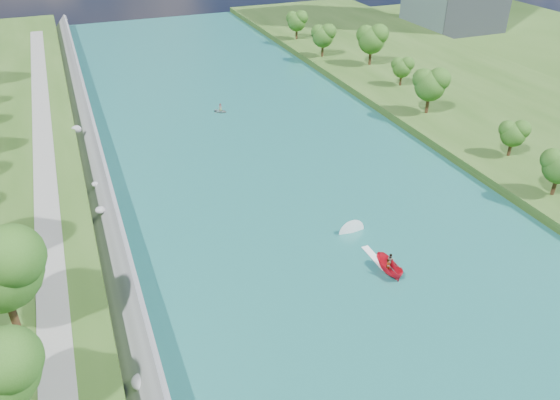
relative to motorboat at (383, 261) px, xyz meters
name	(u,v)px	position (x,y,z in m)	size (l,w,h in m)	color
ground	(364,280)	(-3.21, -1.38, -0.88)	(260.00, 260.00, 0.00)	#2D5119
river_water	(295,197)	(-3.21, 18.62, -0.83)	(55.00, 240.00, 0.10)	#185B5E
riprap_bank	(107,227)	(-29.08, 17.84, 0.94)	(4.30, 236.00, 4.28)	slate
riverside_path	(48,223)	(-35.71, 18.62, 2.67)	(3.00, 200.00, 0.10)	gray
trees_east	(438,88)	(32.24, 35.56, 5.13)	(16.49, 140.79, 10.83)	#275015
motorboat	(383,261)	(0.00, 0.00, 0.00)	(3.60, 19.11, 2.22)	red
raft	(221,110)	(-4.00, 53.55, -0.40)	(3.10, 3.07, 1.72)	gray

